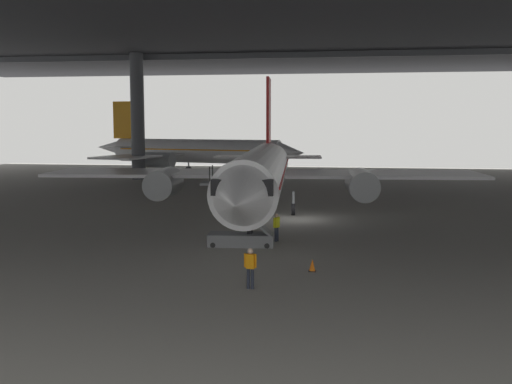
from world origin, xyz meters
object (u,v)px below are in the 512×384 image
boarding_stairs (240,233)px  airplane_distant (192,151)px  airplane_main (260,173)px  crew_worker_near_nose (250,265)px  traffic_cone_orange (312,265)px  crew_worker_by_stairs (277,226)px

boarding_stairs → airplane_distant: 49.52m
airplane_main → crew_worker_near_nose: (2.28, -18.76, -2.38)m
airplane_distant → traffic_cone_orange: 56.22m
crew_worker_near_nose → airplane_distant: airplane_distant is taller
crew_worker_near_nose → traffic_cone_orange: 4.25m
boarding_stairs → crew_worker_by_stairs: boarding_stairs is taller
boarding_stairs → crew_worker_by_stairs: (1.94, 1.56, 0.23)m
airplane_distant → traffic_cone_orange: airplane_distant is taller
boarding_stairs → traffic_cone_orange: bearing=-50.9°
airplane_distant → traffic_cone_orange: bearing=-69.6°
crew_worker_near_nose → traffic_cone_orange: (2.43, 3.42, -0.72)m
airplane_main → crew_worker_near_nose: bearing=-83.1°
crew_worker_near_nose → airplane_main: bearing=96.9°
crew_worker_near_nose → crew_worker_by_stairs: crew_worker_near_nose is taller
airplane_main → crew_worker_by_stairs: airplane_main is taller
airplane_main → traffic_cone_orange: size_ratio=58.95×
crew_worker_near_nose → airplane_distant: 58.64m
boarding_stairs → airplane_distant: airplane_distant is taller
crew_worker_by_stairs → airplane_distant: (-17.00, 45.56, 2.24)m
boarding_stairs → crew_worker_by_stairs: size_ratio=2.75×
airplane_distant → traffic_cone_orange: size_ratio=52.11×
crew_worker_by_stairs → crew_worker_near_nose: bearing=-89.4°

